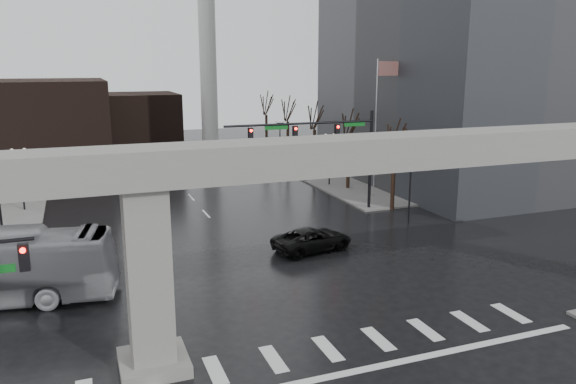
# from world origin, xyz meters

# --- Properties ---
(ground) EXTENTS (160.00, 160.00, 0.00)m
(ground) POSITION_xyz_m (0.00, 0.00, 0.00)
(ground) COLOR black
(ground) RESTS_ON ground
(sidewalk_ne) EXTENTS (28.00, 36.00, 0.15)m
(sidewalk_ne) POSITION_xyz_m (26.00, 36.00, 0.07)
(sidewalk_ne) COLOR slate
(sidewalk_ne) RESTS_ON ground
(elevated_guideway) EXTENTS (48.00, 2.60, 8.70)m
(elevated_guideway) POSITION_xyz_m (1.26, 0.00, 6.88)
(elevated_guideway) COLOR gray
(elevated_guideway) RESTS_ON ground
(building_far_left) EXTENTS (16.00, 14.00, 10.00)m
(building_far_left) POSITION_xyz_m (-14.00, 42.00, 5.00)
(building_far_left) COLOR black
(building_far_left) RESTS_ON ground
(building_far_mid) EXTENTS (10.00, 10.00, 8.00)m
(building_far_mid) POSITION_xyz_m (-2.00, 52.00, 4.00)
(building_far_mid) COLOR black
(building_far_mid) RESTS_ON ground
(smokestack) EXTENTS (3.60, 3.60, 30.00)m
(smokestack) POSITION_xyz_m (6.00, 46.00, 13.35)
(smokestack) COLOR silver
(smokestack) RESTS_ON ground
(signal_mast_arm) EXTENTS (12.12, 0.43, 8.00)m
(signal_mast_arm) POSITION_xyz_m (8.99, 18.80, 5.83)
(signal_mast_arm) COLOR black
(signal_mast_arm) RESTS_ON ground
(flagpole_assembly) EXTENTS (2.06, 0.12, 12.00)m
(flagpole_assembly) POSITION_xyz_m (15.29, 22.00, 7.53)
(flagpole_assembly) COLOR silver
(flagpole_assembly) RESTS_ON ground
(lamp_right_0) EXTENTS (1.22, 0.32, 5.11)m
(lamp_right_0) POSITION_xyz_m (13.50, 14.00, 3.47)
(lamp_right_0) COLOR black
(lamp_right_0) RESTS_ON ground
(lamp_right_1) EXTENTS (1.22, 0.32, 5.11)m
(lamp_right_1) POSITION_xyz_m (13.50, 28.00, 3.47)
(lamp_right_1) COLOR black
(lamp_right_1) RESTS_ON ground
(lamp_right_2) EXTENTS (1.22, 0.32, 5.11)m
(lamp_right_2) POSITION_xyz_m (13.50, 42.00, 3.47)
(lamp_right_2) COLOR black
(lamp_right_2) RESTS_ON ground
(lamp_left_0) EXTENTS (1.22, 0.32, 5.11)m
(lamp_left_0) POSITION_xyz_m (-13.50, 14.00, 3.47)
(lamp_left_0) COLOR black
(lamp_left_0) RESTS_ON ground
(lamp_left_1) EXTENTS (1.22, 0.32, 5.11)m
(lamp_left_1) POSITION_xyz_m (-13.50, 28.00, 3.47)
(lamp_left_1) COLOR black
(lamp_left_1) RESTS_ON ground
(lamp_left_2) EXTENTS (1.22, 0.32, 5.11)m
(lamp_left_2) POSITION_xyz_m (-13.50, 42.00, 3.47)
(lamp_left_2) COLOR black
(lamp_left_2) RESTS_ON ground
(tree_right_0) EXTENTS (1.09, 1.58, 7.50)m
(tree_right_0) POSITION_xyz_m (14.53, 18.02, 2.79)
(tree_right_0) COLOR black
(tree_right_0) RESTS_ON ground
(tree_right_1) EXTENTS (1.09, 1.61, 7.67)m
(tree_right_1) POSITION_xyz_m (14.53, 26.02, 2.85)
(tree_right_1) COLOR black
(tree_right_1) RESTS_ON ground
(tree_right_2) EXTENTS (1.10, 1.63, 7.85)m
(tree_right_2) POSITION_xyz_m (14.53, 34.02, 2.91)
(tree_right_2) COLOR black
(tree_right_2) RESTS_ON ground
(tree_right_3) EXTENTS (1.11, 1.66, 8.02)m
(tree_right_3) POSITION_xyz_m (14.53, 42.02, 2.98)
(tree_right_3) COLOR black
(tree_right_3) RESTS_ON ground
(tree_right_4) EXTENTS (1.12, 1.69, 8.19)m
(tree_right_4) POSITION_xyz_m (14.53, 50.02, 3.04)
(tree_right_4) COLOR black
(tree_right_4) RESTS_ON ground
(pickup_truck) EXTENTS (5.60, 3.38, 1.45)m
(pickup_truck) POSITION_xyz_m (4.38, 10.86, 0.73)
(pickup_truck) COLOR black
(pickup_truck) RESTS_ON ground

